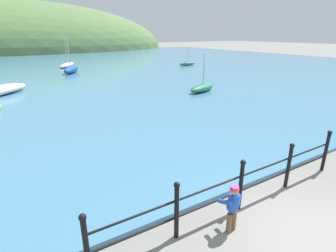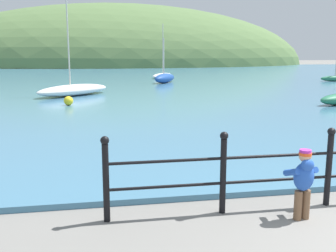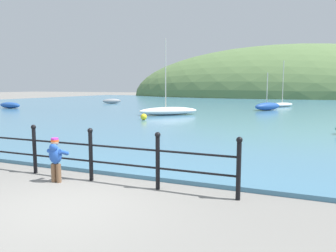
% 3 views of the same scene
% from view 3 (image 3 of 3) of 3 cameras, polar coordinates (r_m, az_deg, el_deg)
% --- Properties ---
extents(ground_plane, '(200.00, 200.00, 0.00)m').
position_cam_3_polar(ground_plane, '(6.36, -17.63, -13.01)').
color(ground_plane, slate).
extents(water, '(80.00, 60.00, 0.10)m').
position_cam_3_polar(water, '(36.79, 16.60, 3.38)').
color(water, teal).
rests_on(water, ground).
extents(far_hillside, '(68.13, 37.47, 21.22)m').
position_cam_3_polar(far_hillside, '(73.23, 19.73, 4.84)').
color(far_hillside, '#567542').
rests_on(far_hillside, ground).
extents(iron_railing, '(6.78, 0.12, 1.21)m').
position_cam_3_polar(iron_railing, '(7.62, -13.31, -4.56)').
color(iron_railing, black).
rests_on(iron_railing, ground).
extents(child_in_coat, '(0.41, 0.40, 1.00)m').
position_cam_3_polar(child_in_coat, '(7.71, -19.00, -4.92)').
color(child_in_coat, brown).
rests_on(child_in_coat, ground).
extents(boat_far_left, '(2.77, 1.17, 0.56)m').
position_cam_3_polar(boat_far_left, '(34.12, -25.82, 3.28)').
color(boat_far_left, '#1E4793').
rests_on(boat_far_left, water).
extents(boat_twin_mast, '(2.38, 3.17, 3.18)m').
position_cam_3_polar(boat_twin_mast, '(29.35, 16.96, 3.32)').
color(boat_twin_mast, '#1E4793').
rests_on(boat_twin_mast, water).
extents(boat_red_dinghy, '(2.03, 1.97, 0.58)m').
position_cam_3_polar(boat_red_dinghy, '(39.81, -9.75, 4.31)').
color(boat_red_dinghy, gray).
rests_on(boat_red_dinghy, water).
extents(boat_blue_hull, '(4.12, 3.93, 5.35)m').
position_cam_3_polar(boat_blue_hull, '(23.45, 0.08, 2.68)').
color(boat_blue_hull, silver).
rests_on(boat_blue_hull, water).
extents(boat_white_sailboat, '(2.71, 3.74, 4.58)m').
position_cam_3_polar(boat_white_sailboat, '(34.73, 19.09, 3.57)').
color(boat_white_sailboat, silver).
rests_on(boat_white_sailboat, water).
extents(mooring_buoy, '(0.39, 0.39, 0.39)m').
position_cam_3_polar(mooring_buoy, '(19.96, -4.25, 1.61)').
color(mooring_buoy, yellow).
rests_on(mooring_buoy, water).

